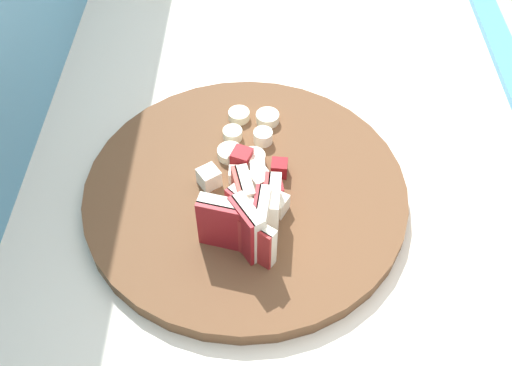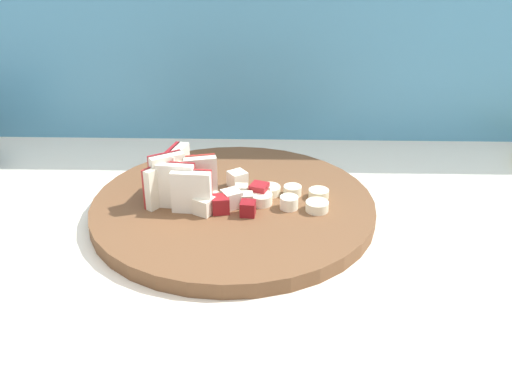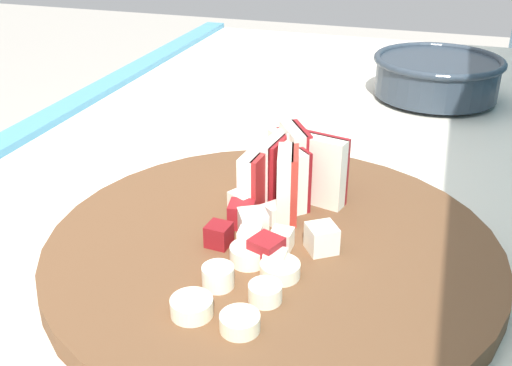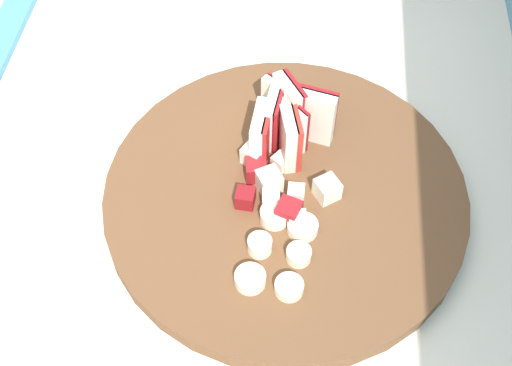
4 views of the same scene
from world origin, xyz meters
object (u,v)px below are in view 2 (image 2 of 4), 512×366
at_px(apple_wedge_fan, 180,181).
at_px(apple_dice_pile, 235,196).
at_px(cutting_board, 233,207).
at_px(banana_slice_rows, 290,197).

height_order(apple_wedge_fan, apple_dice_pile, apple_wedge_fan).
relative_size(cutting_board, banana_slice_rows, 3.58).
bearing_deg(apple_dice_pile, banana_slice_rows, 4.69).
bearing_deg(banana_slice_rows, apple_wedge_fan, -178.84).
relative_size(apple_wedge_fan, banana_slice_rows, 0.89).
xyz_separation_m(apple_wedge_fan, banana_slice_rows, (0.14, 0.00, -0.02)).
height_order(apple_dice_pile, banana_slice_rows, apple_dice_pile).
distance_m(apple_wedge_fan, banana_slice_rows, 0.14).
distance_m(cutting_board, banana_slice_rows, 0.07).
bearing_deg(cutting_board, apple_wedge_fan, -176.03).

